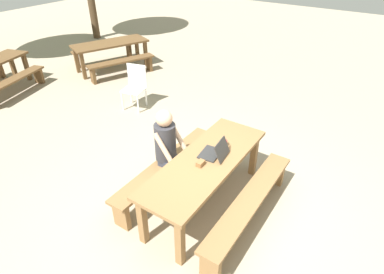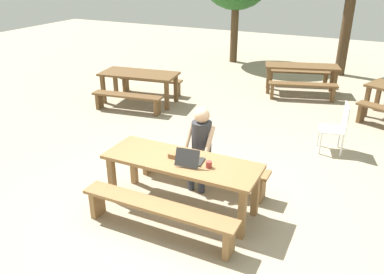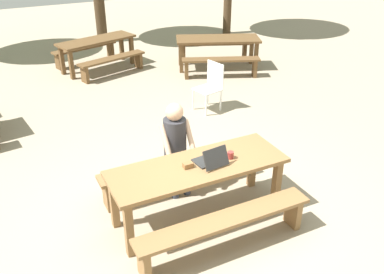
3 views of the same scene
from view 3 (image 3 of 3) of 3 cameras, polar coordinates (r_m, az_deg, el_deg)
name	(u,v)px [view 3 (image 3 of 3)]	position (r m, az deg, el deg)	size (l,w,h in m)	color
ground_plane	(198,216)	(5.53, 0.76, -10.60)	(30.00, 30.00, 0.00)	tan
picnic_table_front	(198,172)	(5.14, 0.81, -4.82)	(2.19, 0.76, 0.77)	olive
bench_near	(225,225)	(4.85, 4.48, -11.83)	(2.15, 0.30, 0.45)	olive
bench_far	(176,167)	(5.82, -2.24, -4.14)	(2.15, 0.30, 0.45)	olive
laptop	(211,159)	(5.08, 2.58, -3.06)	(0.37, 0.38, 0.25)	#2D2D2D
small_pouch	(188,165)	(5.01, -0.55, -3.85)	(0.12, 0.08, 0.06)	olive
coffee_mug	(230,155)	(5.21, 5.24, -2.45)	(0.08, 0.08, 0.09)	#99332D
person_seated	(176,142)	(5.58, -2.19, -0.65)	(0.41, 0.41, 1.31)	#333847
plastic_chair	(210,85)	(8.22, 2.51, 6.99)	(0.53, 0.53, 0.93)	white
picnic_table_mid	(97,44)	(10.72, -12.76, 12.16)	(2.00, 1.16, 0.74)	brown
bench_mid_south	(112,62)	(10.28, -10.73, 9.96)	(1.72, 0.77, 0.43)	brown
bench_mid_north	(85,51)	(11.33, -14.29, 11.28)	(1.72, 0.77, 0.43)	brown
picnic_table_distant	(218,42)	(10.53, 3.51, 12.66)	(2.15, 1.48, 0.76)	brown
bench_distant_south	(221,63)	(9.98, 3.93, 9.94)	(1.79, 0.97, 0.45)	brown
bench_distant_north	(214,47)	(11.26, 3.04, 12.12)	(1.79, 0.97, 0.45)	brown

